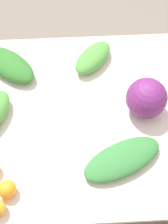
{
  "coord_description": "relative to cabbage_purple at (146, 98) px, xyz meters",
  "views": [
    {
      "loc": [
        -0.04,
        -0.74,
        1.95
      ],
      "look_at": [
        0.0,
        0.0,
        0.72
      ],
      "focal_mm": 50.0,
      "sensor_mm": 36.0,
      "label": 1
    }
  ],
  "objects": [
    {
      "name": "greens_bunch_scallion",
      "position": [
        -0.22,
        0.29,
        -0.05
      ],
      "size": [
        0.25,
        0.27,
        0.08
      ],
      "primitive_type": "ellipsoid",
      "rotation": [
        0.0,
        0.0,
        4.01
      ],
      "color": "#4C933D",
      "rests_on": "dining_table"
    },
    {
      "name": "cabbage_purple",
      "position": [
        0.0,
        0.0,
        0.0
      ],
      "size": [
        0.19,
        0.19,
        0.19
      ],
      "primitive_type": "sphere",
      "color": "#6B2366",
      "rests_on": "dining_table"
    },
    {
      "name": "greens_bunch_chard",
      "position": [
        -0.64,
        0.27,
        -0.05
      ],
      "size": [
        0.34,
        0.32,
        0.08
      ],
      "primitive_type": "ellipsoid",
      "rotation": [
        0.0,
        0.0,
        2.41
      ],
      "color": "#2D6B28",
      "rests_on": "dining_table"
    },
    {
      "name": "orange_4",
      "position": [
        -0.61,
        -0.36,
        -0.06
      ],
      "size": [
        0.07,
        0.07,
        0.07
      ],
      "primitive_type": "sphere",
      "color": "orange",
      "rests_on": "dining_table"
    },
    {
      "name": "ground_plane",
      "position": [
        -0.28,
        -0.01,
        -0.79
      ],
      "size": [
        8.0,
        8.0,
        0.0
      ],
      "primitive_type": "plane",
      "color": "#70665B"
    },
    {
      "name": "dining_table",
      "position": [
        -0.28,
        -0.01,
        -0.18
      ],
      "size": [
        1.27,
        0.98,
        0.7
      ],
      "color": "silver",
      "rests_on": "ground_plane"
    },
    {
      "name": "greens_bunch_dandelion",
      "position": [
        -0.13,
        -0.26,
        -0.06
      ],
      "size": [
        0.38,
        0.28,
        0.06
      ],
      "primitive_type": "ellipsoid",
      "rotation": [
        0.0,
        0.0,
        0.41
      ],
      "color": "#337538",
      "rests_on": "dining_table"
    }
  ]
}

